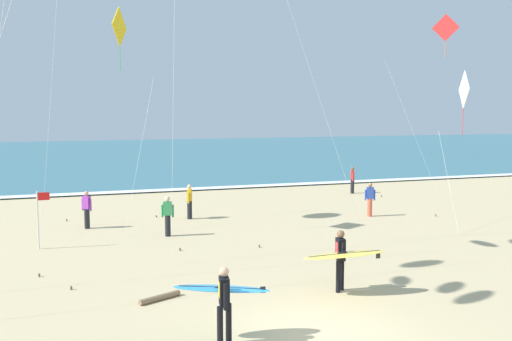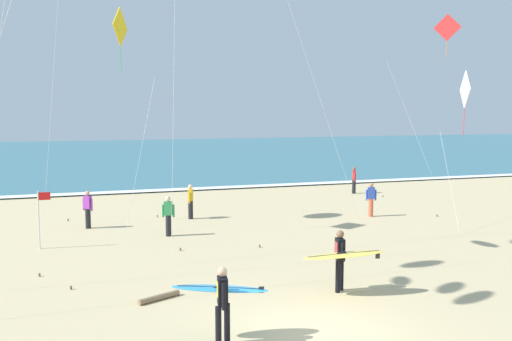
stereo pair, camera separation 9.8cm
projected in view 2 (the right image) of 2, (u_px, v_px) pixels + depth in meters
ground_plane at (312, 335)px, 12.38m from camera, size 160.00×160.00×0.00m
ocean_water at (119, 155)px, 62.27m from camera, size 160.00×60.00×0.08m
shoreline_foam at (158, 190)px, 34.21m from camera, size 160.00×1.08×0.01m
surfer_lead at (342, 256)px, 15.09m from camera, size 2.31×1.10×1.71m
surfer_trailing at (222, 295)px, 11.90m from camera, size 2.17×1.03×1.71m
kite_diamond_golden_far at (121, 33)px, 21.24m from camera, size 2.15×4.37×8.82m
kite_diamond_ivory_low at (464, 93)px, 21.73m from camera, size 1.94×4.35×6.48m
kite_diamond_scarlet_distant at (446, 33)px, 29.76m from camera, size 2.86×2.75×10.03m
bystander_green_top at (168, 216)px, 22.05m from camera, size 0.48×0.27×1.59m
bystander_purple_top at (88, 209)px, 23.51m from camera, size 0.39×0.36×1.59m
bystander_red_top at (354, 180)px, 33.38m from camera, size 0.28×0.47×1.59m
bystander_yellow_top at (191, 201)px, 25.56m from camera, size 0.30×0.46×1.59m
bystander_blue_top at (371, 199)px, 26.13m from camera, size 0.48×0.27×1.59m
lifeguard_flag at (40, 214)px, 20.00m from camera, size 0.45×0.05×2.10m
driftwood_log at (159, 297)px, 14.67m from camera, size 1.16×0.64×0.15m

